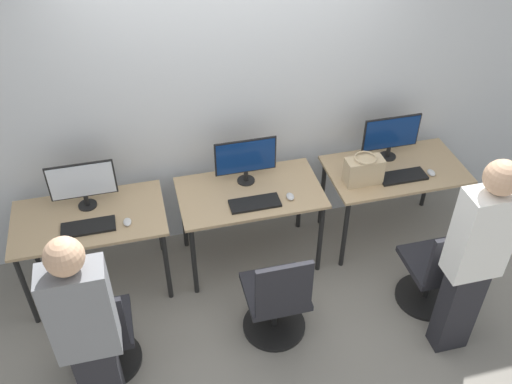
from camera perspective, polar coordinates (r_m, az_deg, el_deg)
name	(u,v)px	position (r m, az deg, el deg)	size (l,w,h in m)	color
ground_plane	(260,284)	(4.78, 0.38, -9.19)	(20.00, 20.00, 0.00)	gray
wall_back	(236,89)	(4.49, -2.03, 10.25)	(12.00, 0.05, 2.80)	silver
desk_left	(90,225)	(4.50, -16.24, -3.21)	(1.14, 0.65, 0.73)	tan
monitor_left	(82,183)	(4.42, -16.98, 0.87)	(0.49, 0.14, 0.39)	black
keyboard_left	(88,227)	(4.35, -16.42, -3.38)	(0.39, 0.16, 0.02)	black
mouse_left	(127,222)	(4.31, -12.74, -2.94)	(0.06, 0.09, 0.03)	silver
office_chair_left	(101,338)	(4.14, -15.22, -13.87)	(0.48, 0.48, 0.87)	black
person_left	(87,333)	(3.51, -16.52, -13.39)	(0.36, 0.21, 1.61)	#232328
desk_center	(250,200)	(4.55, -0.60, -0.77)	(1.14, 0.65, 0.73)	tan
monitor_center	(246,159)	(4.47, -1.04, 3.35)	(0.49, 0.14, 0.39)	black
keyboard_center	(255,203)	(4.37, -0.11, -1.14)	(0.39, 0.16, 0.02)	black
mouse_center	(290,196)	(4.43, 3.44, -0.45)	(0.06, 0.09, 0.03)	silver
office_chair_center	(277,302)	(4.20, 2.12, -10.92)	(0.48, 0.48, 0.87)	black
desk_right	(394,176)	(4.93, 13.66, 1.52)	(1.14, 0.65, 0.73)	tan
monitor_right	(391,135)	(4.88, 13.36, 5.56)	(0.49, 0.14, 0.39)	black
keyboard_right	(402,176)	(4.79, 14.44, 1.52)	(0.39, 0.16, 0.02)	black
mouse_right	(431,173)	(4.88, 17.12, 1.86)	(0.06, 0.09, 0.03)	silver
office_chair_right	(437,273)	(4.59, 17.62, -7.72)	(0.48, 0.48, 0.87)	black
person_right	(475,256)	(3.99, 21.06, -5.98)	(0.36, 0.22, 1.67)	#232328
handbag	(364,170)	(4.61, 10.72, 2.14)	(0.30, 0.18, 0.25)	tan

